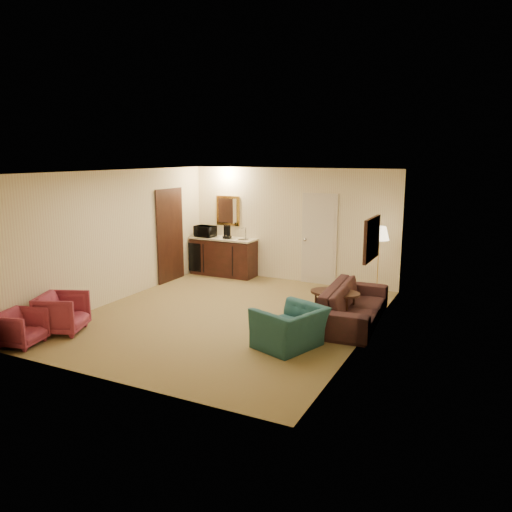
{
  "coord_description": "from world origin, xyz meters",
  "views": [
    {
      "loc": [
        4.3,
        -7.58,
        2.89
      ],
      "look_at": [
        0.33,
        0.5,
        1.06
      ],
      "focal_mm": 35.0,
      "sensor_mm": 36.0,
      "label": 1
    }
  ],
  "objects": [
    {
      "name": "rose_chair_far",
      "position": [
        -2.15,
        -2.64,
        0.3
      ],
      "size": [
        0.67,
        0.7,
        0.61
      ],
      "primitive_type": "imported",
      "rotation": [
        0.0,
        0.0,
        1.79
      ],
      "color": "#983148",
      "rests_on": "ground"
    },
    {
      "name": "floor_lamp",
      "position": [
        2.16,
        2.4,
        0.74
      ],
      "size": [
        0.42,
        0.42,
        1.48
      ],
      "primitive_type": "cube",
      "rotation": [
        0.0,
        0.0,
        -0.07
      ],
      "color": "gold",
      "rests_on": "ground"
    },
    {
      "name": "microwave",
      "position": [
        -2.12,
        2.66,
        1.09
      ],
      "size": [
        0.51,
        0.31,
        0.33
      ],
      "primitive_type": "imported",
      "rotation": [
        0.0,
        0.0,
        -0.09
      ],
      "color": "black",
      "rests_on": "wetbar_cabinet"
    },
    {
      "name": "waste_bin",
      "position": [
        -1.0,
        2.65,
        0.17
      ],
      "size": [
        0.28,
        0.28,
        0.33
      ],
      "primitive_type": "cylinder",
      "rotation": [
        0.0,
        0.0,
        0.04
      ],
      "color": "black",
      "rests_on": "ground"
    },
    {
      "name": "ground",
      "position": [
        0.0,
        0.0,
        0.0
      ],
      "size": [
        6.0,
        6.0,
        0.0
      ],
      "primitive_type": "plane",
      "color": "olive",
      "rests_on": "ground"
    },
    {
      "name": "coffee_table",
      "position": [
        1.8,
        0.68,
        0.26
      ],
      "size": [
        0.92,
        0.65,
        0.51
      ],
      "primitive_type": "cube",
      "rotation": [
        0.0,
        0.0,
        -0.05
      ],
      "color": "#321910",
      "rests_on": "ground"
    },
    {
      "name": "rose_chair_near",
      "position": [
        -2.04,
        -1.93,
        0.36
      ],
      "size": [
        0.87,
        0.9,
        0.72
      ],
      "primitive_type": "imported",
      "rotation": [
        0.0,
        0.0,
        1.96
      ],
      "color": "#983148",
      "rests_on": "ground"
    },
    {
      "name": "teal_armchair",
      "position": [
        1.59,
        -0.9,
        0.42
      ],
      "size": [
        0.92,
        1.12,
        0.85
      ],
      "primitive_type": "imported",
      "rotation": [
        0.0,
        0.0,
        -1.91
      ],
      "color": "#215251",
      "rests_on": "ground"
    },
    {
      "name": "coffee_maker",
      "position": [
        -1.51,
        2.67,
        1.08
      ],
      "size": [
        0.18,
        0.18,
        0.32
      ],
      "primitive_type": "cylinder",
      "rotation": [
        0.0,
        0.0,
        0.08
      ],
      "color": "black",
      "rests_on": "wetbar_cabinet"
    },
    {
      "name": "wetbar_cabinet",
      "position": [
        -1.65,
        2.72,
        0.46
      ],
      "size": [
        1.64,
        0.58,
        0.92
      ],
      "primitive_type": "cube",
      "color": "#371611",
      "rests_on": "ground"
    },
    {
      "name": "room_walls",
      "position": [
        -0.1,
        0.77,
        1.72
      ],
      "size": [
        5.02,
        6.01,
        2.61
      ],
      "color": "beige",
      "rests_on": "ground"
    },
    {
      "name": "sofa",
      "position": [
        2.15,
        0.66,
        0.44
      ],
      "size": [
        0.82,
        2.29,
        0.88
      ],
      "primitive_type": "imported",
      "rotation": [
        0.0,
        0.0,
        1.64
      ],
      "color": "black",
      "rests_on": "ground"
    }
  ]
}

